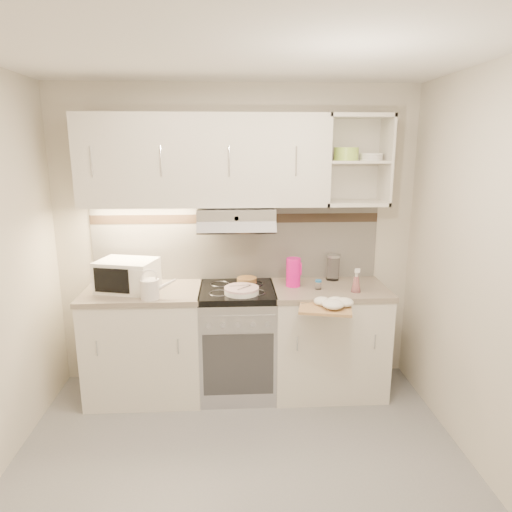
{
  "coord_description": "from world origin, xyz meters",
  "views": [
    {
      "loc": [
        -0.04,
        -2.39,
        2.01
      ],
      "look_at": [
        0.14,
        0.95,
        1.2
      ],
      "focal_mm": 32.0,
      "sensor_mm": 36.0,
      "label": 1
    }
  ],
  "objects_px": {
    "cutting_board": "(326,307)",
    "glass_jar": "(333,267)",
    "microwave": "(127,275)",
    "electric_range": "(238,340)",
    "watering_can": "(151,288)",
    "spray_bottle": "(356,282)",
    "pink_pitcher": "(293,272)",
    "plate_stack": "(242,290)"
  },
  "relations": [
    {
      "from": "microwave",
      "to": "spray_bottle",
      "type": "height_order",
      "value": "microwave"
    },
    {
      "from": "glass_jar",
      "to": "cutting_board",
      "type": "bearing_deg",
      "value": -107.03
    },
    {
      "from": "pink_pitcher",
      "to": "plate_stack",
      "type": "bearing_deg",
      "value": -154.45
    },
    {
      "from": "watering_can",
      "to": "glass_jar",
      "type": "height_order",
      "value": "watering_can"
    },
    {
      "from": "electric_range",
      "to": "watering_can",
      "type": "relative_size",
      "value": 3.34
    },
    {
      "from": "watering_can",
      "to": "pink_pitcher",
      "type": "bearing_deg",
      "value": 2.64
    },
    {
      "from": "electric_range",
      "to": "plate_stack",
      "type": "height_order",
      "value": "plate_stack"
    },
    {
      "from": "cutting_board",
      "to": "glass_jar",
      "type": "bearing_deg",
      "value": 85.87
    },
    {
      "from": "electric_range",
      "to": "watering_can",
      "type": "distance_m",
      "value": 0.86
    },
    {
      "from": "glass_jar",
      "to": "pink_pitcher",
      "type": "bearing_deg",
      "value": -155.8
    },
    {
      "from": "plate_stack",
      "to": "cutting_board",
      "type": "relative_size",
      "value": 0.72
    },
    {
      "from": "plate_stack",
      "to": "glass_jar",
      "type": "bearing_deg",
      "value": 22.96
    },
    {
      "from": "spray_bottle",
      "to": "cutting_board",
      "type": "relative_size",
      "value": 0.54
    },
    {
      "from": "electric_range",
      "to": "cutting_board",
      "type": "relative_size",
      "value": 2.43
    },
    {
      "from": "electric_range",
      "to": "glass_jar",
      "type": "distance_m",
      "value": 1.01
    },
    {
      "from": "microwave",
      "to": "cutting_board",
      "type": "bearing_deg",
      "value": 0.13
    },
    {
      "from": "watering_can",
      "to": "spray_bottle",
      "type": "relative_size",
      "value": 1.34
    },
    {
      "from": "glass_jar",
      "to": "watering_can",
      "type": "bearing_deg",
      "value": -164.0
    },
    {
      "from": "microwave",
      "to": "cutting_board",
      "type": "height_order",
      "value": "microwave"
    },
    {
      "from": "plate_stack",
      "to": "pink_pitcher",
      "type": "xyz_separation_m",
      "value": [
        0.43,
        0.17,
        0.09
      ]
    },
    {
      "from": "microwave",
      "to": "electric_range",
      "type": "bearing_deg",
      "value": 14.76
    },
    {
      "from": "electric_range",
      "to": "pink_pitcher",
      "type": "bearing_deg",
      "value": 4.78
    },
    {
      "from": "plate_stack",
      "to": "cutting_board",
      "type": "distance_m",
      "value": 0.66
    },
    {
      "from": "glass_jar",
      "to": "spray_bottle",
      "type": "bearing_deg",
      "value": -72.62
    },
    {
      "from": "pink_pitcher",
      "to": "glass_jar",
      "type": "distance_m",
      "value": 0.39
    },
    {
      "from": "microwave",
      "to": "spray_bottle",
      "type": "xyz_separation_m",
      "value": [
        1.79,
        -0.14,
        -0.04
      ]
    },
    {
      "from": "microwave",
      "to": "pink_pitcher",
      "type": "bearing_deg",
      "value": 16.39
    },
    {
      "from": "pink_pitcher",
      "to": "microwave",
      "type": "bearing_deg",
      "value": -174.61
    },
    {
      "from": "plate_stack",
      "to": "spray_bottle",
      "type": "distance_m",
      "value": 0.89
    },
    {
      "from": "microwave",
      "to": "glass_jar",
      "type": "relative_size",
      "value": 2.31
    },
    {
      "from": "watering_can",
      "to": "plate_stack",
      "type": "relative_size",
      "value": 1.0
    },
    {
      "from": "microwave",
      "to": "watering_can",
      "type": "distance_m",
      "value": 0.31
    },
    {
      "from": "watering_can",
      "to": "cutting_board",
      "type": "bearing_deg",
      "value": -18.13
    },
    {
      "from": "microwave",
      "to": "pink_pitcher",
      "type": "distance_m",
      "value": 1.32
    },
    {
      "from": "electric_range",
      "to": "spray_bottle",
      "type": "xyz_separation_m",
      "value": [
        0.93,
        -0.14,
        0.53
      ]
    },
    {
      "from": "spray_bottle",
      "to": "cutting_board",
      "type": "xyz_separation_m",
      "value": [
        -0.29,
        -0.25,
        -0.11
      ]
    },
    {
      "from": "spray_bottle",
      "to": "microwave",
      "type": "bearing_deg",
      "value": -163.36
    },
    {
      "from": "watering_can",
      "to": "glass_jar",
      "type": "relative_size",
      "value": 1.24
    },
    {
      "from": "glass_jar",
      "to": "cutting_board",
      "type": "height_order",
      "value": "glass_jar"
    },
    {
      "from": "plate_stack",
      "to": "cutting_board",
      "type": "bearing_deg",
      "value": -23.05
    },
    {
      "from": "pink_pitcher",
      "to": "cutting_board",
      "type": "bearing_deg",
      "value": -63.63
    },
    {
      "from": "plate_stack",
      "to": "cutting_board",
      "type": "height_order",
      "value": "plate_stack"
    }
  ]
}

